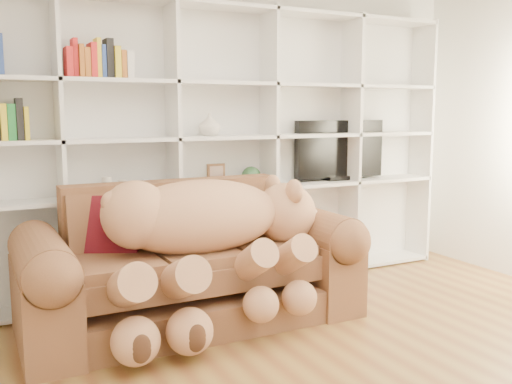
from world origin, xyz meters
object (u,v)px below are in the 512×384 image
teddy_bear (207,233)px  gift_box (347,278)px  tv (339,151)px  sofa (191,271)px

teddy_bear → gift_box: bearing=16.1°
teddy_bear → gift_box: teddy_bear is taller
tv → teddy_bear: bearing=-152.4°
gift_box → tv: tv is taller
sofa → gift_box: (1.42, 0.04, -0.26)m
gift_box → teddy_bear: bearing=-170.0°
sofa → gift_box: bearing=1.6°
teddy_bear → sofa: bearing=109.6°
teddy_bear → gift_box: (1.37, 0.24, -0.58)m
sofa → teddy_bear: size_ratio=1.34×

